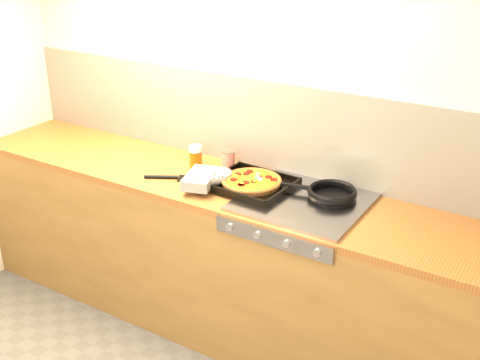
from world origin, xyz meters
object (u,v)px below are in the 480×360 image
Objects in this scene: pizza_on_tray at (238,181)px; frying_pan at (331,193)px; tomato_can at (228,160)px; juice_glass at (196,156)px.

pizza_on_tray reaches higher than frying_pan.
tomato_can is at bearing 133.63° from pizza_on_tray.
tomato_can is at bearing 22.78° from juice_glass.
pizza_on_tray is at bearing -165.26° from frying_pan.
pizza_on_tray is at bearing -18.81° from juice_glass.
frying_pan is 0.82m from juice_glass.
juice_glass is (-0.82, -0.00, 0.03)m from frying_pan.
pizza_on_tray is 1.26× the size of frying_pan.
juice_glass is at bearing -179.87° from frying_pan.
juice_glass is (-0.35, 0.12, 0.02)m from pizza_on_tray.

